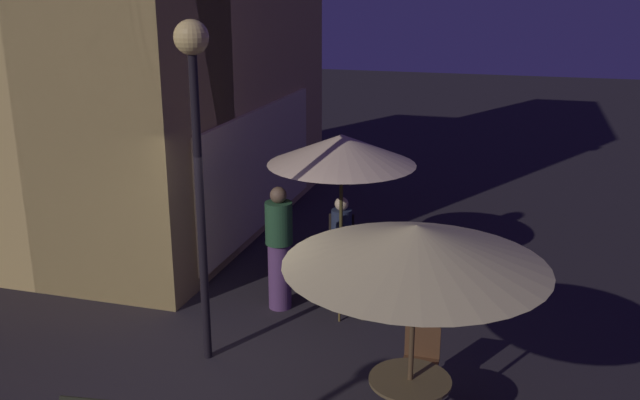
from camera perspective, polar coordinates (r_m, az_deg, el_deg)
The scene contains 12 objects.
ground_plane at distance 8.47m, azimuth -8.81°, elevation -13.73°, with size 60.00×60.00×0.00m, color #282226.
cafe_building at distance 12.23m, azimuth -17.21°, elevation 14.88°, with size 7.26×7.07×8.00m.
street_lamp_near_corner at distance 7.78m, azimuth -10.14°, elevation 7.10°, with size 0.38×0.38×3.98m.
cafe_table_0 at distance 7.04m, azimuth 7.31°, elevation -15.49°, with size 0.79×0.79×0.72m.
cafe_table_1 at distance 10.16m, azimuth 1.69°, elevation -4.51°, with size 0.77×0.77×0.77m.
patio_umbrella_0 at distance 6.35m, azimuth 7.83°, elevation -3.75°, with size 2.43×2.43×2.27m.
patio_umbrella_1 at distance 9.70m, azimuth 1.77°, elevation 4.08°, with size 2.08×2.08×2.35m.
cafe_chair_0 at distance 7.75m, azimuth 8.24°, elevation -12.44°, with size 0.39×0.39×0.85m.
cafe_chair_1 at distance 9.37m, azimuth 2.50°, elevation -6.62°, with size 0.51×0.51×0.91m.
cafe_chair_2 at distance 10.93m, azimuth 1.75°, elevation -3.09°, with size 0.48×0.48×0.90m.
patron_seated_0 at distance 10.74m, azimuth 1.75°, elevation -2.60°, with size 0.52×0.39×1.23m.
patron_standing_1 at distance 9.58m, azimuth -3.34°, elevation -3.95°, with size 0.37×0.37×1.75m.
Camera 1 is at (-6.54, -3.22, 4.32)m, focal length 39.23 mm.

